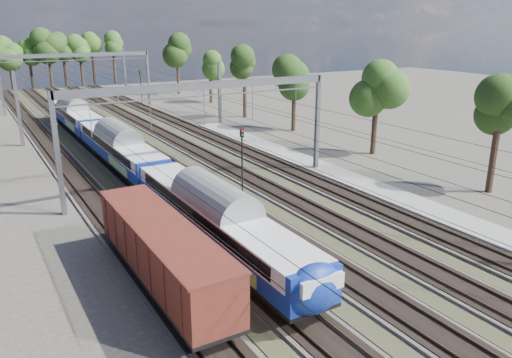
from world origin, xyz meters
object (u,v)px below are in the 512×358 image
emu_train (120,144)px  worker (71,91)px  signal_near (242,154)px  freight_boxcar (162,251)px  signal_far (141,83)px

emu_train → worker: emu_train is taller
emu_train → signal_near: bearing=-62.8°
emu_train → worker: 55.74m
emu_train → signal_near: signal_near is taller
freight_boxcar → worker: (10.51, 78.85, -1.16)m
emu_train → worker: bearing=83.8°
emu_train → signal_far: size_ratio=10.51×
emu_train → signal_far: (14.41, 37.84, 1.23)m
emu_train → freight_boxcar: bearing=-100.9°
signal_far → emu_train: bearing=-133.6°
signal_near → signal_far: (8.05, 50.23, 0.28)m
freight_boxcar → signal_near: bearing=45.5°
freight_boxcar → signal_far: size_ratio=2.28×
emu_train → freight_boxcar: size_ratio=4.60×
freight_boxcar → signal_far: signal_far is taller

